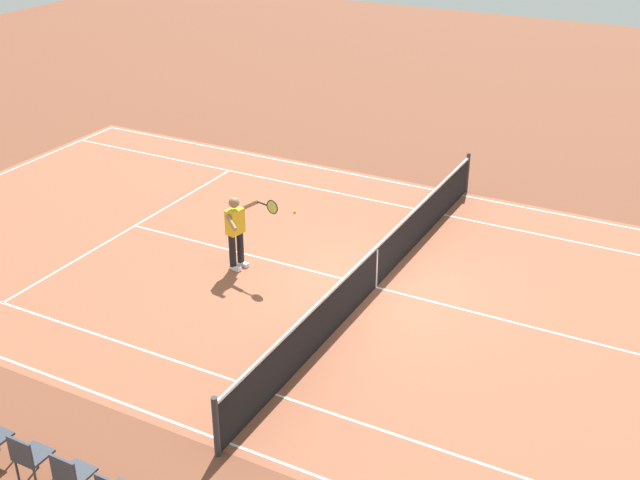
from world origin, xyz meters
TOP-DOWN VIEW (x-y plane):
  - ground_plane at (0.00, 0.00)m, footprint 60.00×60.00m
  - court_slab at (0.00, 0.00)m, footprint 24.20×11.40m
  - court_line_markings at (0.00, 0.00)m, footprint 23.85×11.05m
  - tennis_net at (0.00, 0.00)m, footprint 0.10×11.70m
  - tennis_player_near at (3.02, 0.59)m, footprint 1.14×0.76m
  - tennis_ball at (3.34, -2.47)m, footprint 0.07×0.07m
  - spectator_chair_4 at (1.22, 7.55)m, footprint 0.44×0.44m
  - spectator_chair_5 at (2.03, 7.55)m, footprint 0.44×0.44m

SIDE VIEW (x-z plane):
  - ground_plane at x=0.00m, z-range 0.00..0.00m
  - court_slab at x=0.00m, z-range 0.00..0.00m
  - court_line_markings at x=0.00m, z-range 0.00..0.01m
  - tennis_ball at x=3.34m, z-range 0.00..0.07m
  - tennis_net at x=0.00m, z-range -0.05..1.03m
  - spectator_chair_4 at x=1.22m, z-range 0.08..0.96m
  - spectator_chair_5 at x=2.03m, z-range 0.08..0.96m
  - tennis_player_near at x=3.02m, z-range 0.08..1.78m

